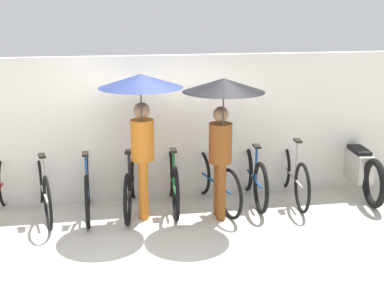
{
  "coord_description": "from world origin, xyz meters",
  "views": [
    {
      "loc": [
        -0.73,
        -6.14,
        2.94
      ],
      "look_at": [
        0.56,
        1.03,
        1.0
      ],
      "focal_mm": 50.0,
      "sensor_mm": 36.0,
      "label": 1
    }
  ],
  "objects_px": {
    "pedestrian_center": "(223,107)",
    "motorcycle": "(358,168)",
    "parked_bicycle_5": "(214,181)",
    "pedestrian_leading": "(141,103)",
    "parked_bicycle_1": "(43,189)",
    "parked_bicycle_6": "(253,176)",
    "parked_bicycle_7": "(292,174)",
    "parked_bicycle_3": "(131,185)",
    "parked_bicycle_4": "(173,181)",
    "parked_bicycle_2": "(87,188)"
  },
  "relations": [
    {
      "from": "parked_bicycle_4",
      "to": "motorcycle",
      "type": "height_order",
      "value": "parked_bicycle_4"
    },
    {
      "from": "parked_bicycle_4",
      "to": "motorcycle",
      "type": "bearing_deg",
      "value": -84.42
    },
    {
      "from": "parked_bicycle_5",
      "to": "parked_bicycle_7",
      "type": "xyz_separation_m",
      "value": [
        1.23,
        0.06,
        0.01
      ]
    },
    {
      "from": "parked_bicycle_1",
      "to": "parked_bicycle_3",
      "type": "height_order",
      "value": "parked_bicycle_1"
    },
    {
      "from": "parked_bicycle_4",
      "to": "motorcycle",
      "type": "xyz_separation_m",
      "value": [
        2.97,
        0.1,
        0.01
      ]
    },
    {
      "from": "parked_bicycle_7",
      "to": "pedestrian_center",
      "type": "bearing_deg",
      "value": 122.13
    },
    {
      "from": "parked_bicycle_4",
      "to": "parked_bicycle_6",
      "type": "height_order",
      "value": "parked_bicycle_6"
    },
    {
      "from": "parked_bicycle_6",
      "to": "parked_bicycle_1",
      "type": "bearing_deg",
      "value": 93.54
    },
    {
      "from": "pedestrian_leading",
      "to": "parked_bicycle_1",
      "type": "bearing_deg",
      "value": -10.25
    },
    {
      "from": "parked_bicycle_1",
      "to": "pedestrian_leading",
      "type": "distance_m",
      "value": 1.92
    },
    {
      "from": "pedestrian_center",
      "to": "parked_bicycle_2",
      "type": "bearing_deg",
      "value": -17.08
    },
    {
      "from": "motorcycle",
      "to": "parked_bicycle_7",
      "type": "bearing_deg",
      "value": 99.47
    },
    {
      "from": "pedestrian_center",
      "to": "parked_bicycle_7",
      "type": "bearing_deg",
      "value": -153.47
    },
    {
      "from": "motorcycle",
      "to": "parked_bicycle_1",
      "type": "bearing_deg",
      "value": 96.26
    },
    {
      "from": "parked_bicycle_3",
      "to": "pedestrian_center",
      "type": "relative_size",
      "value": 0.87
    },
    {
      "from": "parked_bicycle_1",
      "to": "parked_bicycle_5",
      "type": "xyz_separation_m",
      "value": [
        2.46,
        -0.06,
        -0.01
      ]
    },
    {
      "from": "parked_bicycle_3",
      "to": "pedestrian_center",
      "type": "distance_m",
      "value": 1.82
    },
    {
      "from": "parked_bicycle_2",
      "to": "parked_bicycle_5",
      "type": "bearing_deg",
      "value": -90.17
    },
    {
      "from": "parked_bicycle_2",
      "to": "parked_bicycle_5",
      "type": "distance_m",
      "value": 1.85
    },
    {
      "from": "parked_bicycle_7",
      "to": "parked_bicycle_1",
      "type": "bearing_deg",
      "value": 95.7
    },
    {
      "from": "parked_bicycle_1",
      "to": "parked_bicycle_6",
      "type": "height_order",
      "value": "parked_bicycle_6"
    },
    {
      "from": "parked_bicycle_5",
      "to": "parked_bicycle_7",
      "type": "height_order",
      "value": "parked_bicycle_7"
    },
    {
      "from": "pedestrian_center",
      "to": "motorcycle",
      "type": "distance_m",
      "value": 2.75
    },
    {
      "from": "pedestrian_center",
      "to": "motorcycle",
      "type": "xyz_separation_m",
      "value": [
        2.38,
        0.71,
        -1.19
      ]
    },
    {
      "from": "parked_bicycle_7",
      "to": "pedestrian_center",
      "type": "height_order",
      "value": "pedestrian_center"
    },
    {
      "from": "parked_bicycle_3",
      "to": "pedestrian_center",
      "type": "bearing_deg",
      "value": -107.38
    },
    {
      "from": "parked_bicycle_3",
      "to": "pedestrian_center",
      "type": "height_order",
      "value": "pedestrian_center"
    },
    {
      "from": "parked_bicycle_3",
      "to": "pedestrian_leading",
      "type": "relative_size",
      "value": 0.85
    },
    {
      "from": "parked_bicycle_7",
      "to": "pedestrian_leading",
      "type": "xyz_separation_m",
      "value": [
        -2.32,
        -0.42,
        1.26
      ]
    },
    {
      "from": "parked_bicycle_4",
      "to": "parked_bicycle_1",
      "type": "bearing_deg",
      "value": 93.12
    },
    {
      "from": "parked_bicycle_7",
      "to": "pedestrian_center",
      "type": "relative_size",
      "value": 0.91
    },
    {
      "from": "parked_bicycle_1",
      "to": "parked_bicycle_3",
      "type": "relative_size",
      "value": 1.04
    },
    {
      "from": "parked_bicycle_5",
      "to": "pedestrian_center",
      "type": "height_order",
      "value": "pedestrian_center"
    },
    {
      "from": "parked_bicycle_3",
      "to": "pedestrian_leading",
      "type": "xyz_separation_m",
      "value": [
        0.15,
        -0.38,
        1.28
      ]
    },
    {
      "from": "parked_bicycle_2",
      "to": "parked_bicycle_4",
      "type": "bearing_deg",
      "value": -88.12
    },
    {
      "from": "parked_bicycle_5",
      "to": "parked_bicycle_2",
      "type": "bearing_deg",
      "value": 78.59
    },
    {
      "from": "parked_bicycle_1",
      "to": "parked_bicycle_2",
      "type": "xyz_separation_m",
      "value": [
        0.62,
        -0.07,
        -0.01
      ]
    },
    {
      "from": "parked_bicycle_7",
      "to": "parked_bicycle_3",
      "type": "bearing_deg",
      "value": 96.55
    },
    {
      "from": "parked_bicycle_6",
      "to": "motorcycle",
      "type": "height_order",
      "value": "parked_bicycle_6"
    },
    {
      "from": "parked_bicycle_1",
      "to": "pedestrian_leading",
      "type": "relative_size",
      "value": 0.88
    },
    {
      "from": "parked_bicycle_5",
      "to": "pedestrian_leading",
      "type": "xyz_separation_m",
      "value": [
        -1.08,
        -0.36,
        1.27
      ]
    },
    {
      "from": "parked_bicycle_4",
      "to": "parked_bicycle_7",
      "type": "height_order",
      "value": "parked_bicycle_7"
    },
    {
      "from": "parked_bicycle_4",
      "to": "motorcycle",
      "type": "relative_size",
      "value": 0.87
    },
    {
      "from": "parked_bicycle_3",
      "to": "motorcycle",
      "type": "relative_size",
      "value": 0.87
    },
    {
      "from": "parked_bicycle_4",
      "to": "parked_bicycle_5",
      "type": "relative_size",
      "value": 0.98
    },
    {
      "from": "pedestrian_leading",
      "to": "motorcycle",
      "type": "distance_m",
      "value": 3.69
    },
    {
      "from": "parked_bicycle_2",
      "to": "parked_bicycle_3",
      "type": "bearing_deg",
      "value": -87.69
    },
    {
      "from": "parked_bicycle_1",
      "to": "pedestrian_center",
      "type": "distance_m",
      "value": 2.79
    },
    {
      "from": "parked_bicycle_5",
      "to": "pedestrian_leading",
      "type": "relative_size",
      "value": 0.87
    },
    {
      "from": "parked_bicycle_4",
      "to": "pedestrian_center",
      "type": "height_order",
      "value": "pedestrian_center"
    }
  ]
}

